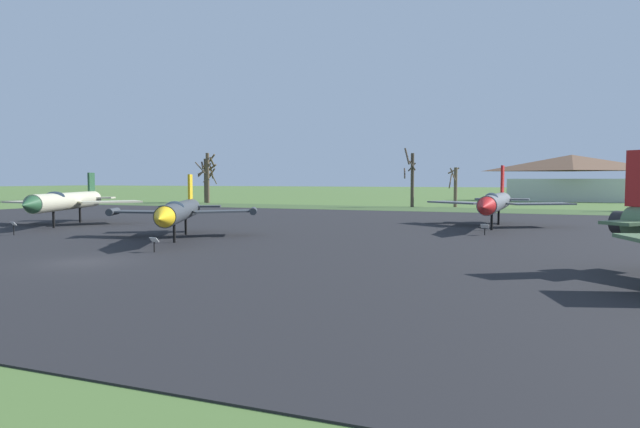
% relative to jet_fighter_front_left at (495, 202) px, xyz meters
% --- Properties ---
extents(ground_plane, '(600.00, 600.00, 0.00)m').
position_rel_jet_fighter_front_left_xyz_m(ground_plane, '(-17.37, -28.15, -2.23)').
color(ground_plane, '#4C6B33').
extents(asphalt_apron, '(96.40, 62.30, 0.05)m').
position_rel_jet_fighter_front_left_xyz_m(asphalt_apron, '(-17.37, -9.46, -2.20)').
color(asphalt_apron, black).
rests_on(asphalt_apron, ground).
extents(grass_verge_strip, '(156.40, 12.00, 0.06)m').
position_rel_jet_fighter_front_left_xyz_m(grass_verge_strip, '(-17.37, 27.69, -2.20)').
color(grass_verge_strip, '#3C552C').
rests_on(grass_verge_strip, ground).
extents(jet_fighter_front_left, '(12.82, 16.18, 5.49)m').
position_rel_jet_fighter_front_left_xyz_m(jet_fighter_front_left, '(0.00, 0.00, 0.00)').
color(jet_fighter_front_left, '#565B60').
rests_on(jet_fighter_front_left, ground).
extents(info_placard_front_left, '(0.60, 0.34, 0.87)m').
position_rel_jet_fighter_front_left_xyz_m(info_placard_front_left, '(-0.19, -6.87, -1.66)').
color(info_placard_front_left, black).
rests_on(info_placard_front_left, ground).
extents(jet_fighter_rear_center, '(11.57, 14.94, 4.85)m').
position_rel_jet_fighter_front_left_xyz_m(jet_fighter_rear_center, '(-35.83, -11.68, 0.02)').
color(jet_fighter_rear_center, '#B7B293').
rests_on(jet_fighter_rear_center, ground).
extents(info_placard_rear_center, '(0.59, 0.36, 1.04)m').
position_rel_jet_fighter_front_left_xyz_m(info_placard_rear_center, '(-32.48, -19.77, -1.57)').
color(info_placard_rear_center, black).
rests_on(info_placard_rear_center, ground).
extents(jet_fighter_rear_left, '(10.36, 13.47, 4.56)m').
position_rel_jet_fighter_front_left_xyz_m(jet_fighter_rear_left, '(-19.52, -17.38, -0.25)').
color(jet_fighter_rear_left, '#33383D').
rests_on(jet_fighter_rear_left, ground).
extents(info_placard_rear_left, '(0.61, 0.34, 0.90)m').
position_rel_jet_fighter_front_left_xyz_m(info_placard_rear_left, '(-16.59, -23.81, -1.65)').
color(info_placard_rear_left, black).
rests_on(info_placard_rear_left, ground).
extents(bare_tree_far_left, '(3.68, 2.89, 7.95)m').
position_rel_jet_fighter_front_left_xyz_m(bare_tree_far_left, '(-53.03, 36.78, 2.29)').
color(bare_tree_far_left, '#42382D').
rests_on(bare_tree_far_left, ground).
extents(bare_tree_left_of_center, '(3.69, 3.69, 7.31)m').
position_rel_jet_fighter_front_left_xyz_m(bare_tree_left_of_center, '(-51.80, 35.03, 1.76)').
color(bare_tree_left_of_center, brown).
rests_on(bare_tree_left_of_center, ground).
extents(bare_tree_center, '(2.73, 2.30, 8.84)m').
position_rel_jet_fighter_front_left_xyz_m(bare_tree_center, '(-51.04, 34.46, 2.72)').
color(bare_tree_center, brown).
rests_on(bare_tree_center, ground).
extents(bare_tree_right_of_center, '(2.12, 2.39, 8.91)m').
position_rel_jet_fighter_front_left_xyz_m(bare_tree_right_of_center, '(-14.48, 33.08, 2.30)').
color(bare_tree_right_of_center, '#42382D').
rests_on(bare_tree_right_of_center, ground).
extents(bare_tree_far_right, '(1.68, 2.21, 6.03)m').
position_rel_jet_fighter_front_left_xyz_m(bare_tree_far_right, '(-8.54, 36.47, 1.04)').
color(bare_tree_far_right, brown).
rests_on(bare_tree_far_right, ground).
extents(visitor_building, '(24.40, 13.91, 9.02)m').
position_rel_jet_fighter_front_left_xyz_m(visitor_building, '(9.01, 69.95, 2.29)').
color(visitor_building, beige).
rests_on(visitor_building, ground).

